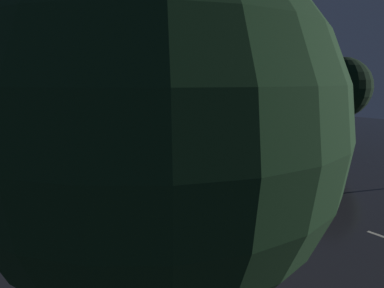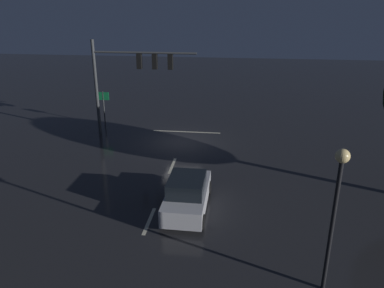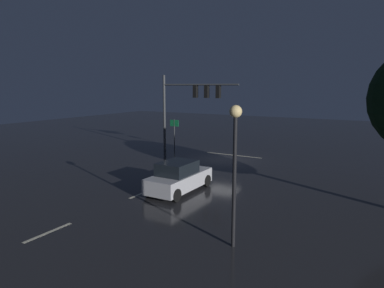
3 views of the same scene
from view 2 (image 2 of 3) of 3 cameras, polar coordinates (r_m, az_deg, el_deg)
ground_plane at (r=26.22m, az=-1.47°, el=0.29°), size 80.00×80.00×0.00m
traffic_signal_assembly at (r=26.67m, az=-9.05°, el=10.76°), size 7.13×0.47×6.66m
lane_dash_far at (r=22.57m, az=-2.96°, el=-3.25°), size 0.16×2.20×0.01m
lane_dash_mid at (r=17.39m, az=-6.39°, el=-11.30°), size 0.16×2.20×0.01m
stop_bar at (r=28.24m, az=-0.83°, el=1.83°), size 5.00×0.16×0.01m
car_approaching at (r=17.76m, az=-0.72°, el=-7.44°), size 1.94×4.38×1.70m
street_lamp_left_kerb at (r=12.65m, az=20.71°, el=-7.19°), size 0.44×0.44×5.10m
route_sign at (r=30.11m, az=-13.04°, el=6.26°), size 0.90×0.09×2.62m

